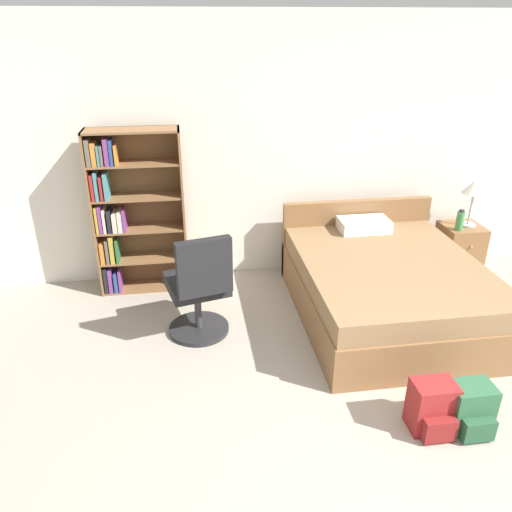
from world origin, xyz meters
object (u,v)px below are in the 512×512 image
Objects in this scene: bed at (385,285)px; table_lamp at (475,189)px; water_bottle at (460,220)px; nightstand at (459,248)px; bookshelf at (128,212)px; office_chair at (199,290)px; backpack_green at (470,409)px; backpack_red at (432,408)px.

table_lamp reaches higher than bed.
nightstand is at bearing 42.29° from water_bottle.
water_bottle is (3.35, -0.19, -0.20)m from bookshelf.
table_lamp reaches higher than water_bottle.
bed reaches higher than water_bottle.
nightstand is at bearing 17.45° from office_chair.
bed is 1.97× the size of office_chair.
bookshelf reaches higher than office_chair.
backpack_green is at bearing -44.95° from bookshelf.
bed is 1.55m from table_lamp.
bed is 3.80× the size of nightstand.
backpack_green is at bearing -89.30° from bed.
bookshelf is 3.52m from table_lamp.
backpack_red is at bearing -99.11° from bed.
table_lamp is at bearing 32.95° from water_bottle.
nightstand is at bearing 58.06° from backpack_red.
backpack_red is at bearing -121.00° from water_bottle.
office_chair reaches higher than backpack_green.
bookshelf is 4.72× the size of backpack_green.
office_chair is 2.90× the size of backpack_green.
office_chair is 2.72× the size of backpack_red.
bookshelf is 3.17m from backpack_red.
water_bottle is (-0.11, -0.10, 0.36)m from nightstand.
office_chair reaches higher than water_bottle.
table_lamp is at bearing 57.17° from backpack_red.
bookshelf is 3.36m from backpack_green.
nightstand is (3.46, -0.09, -0.56)m from bookshelf.
office_chair is 2.20m from backpack_green.
nightstand is 1.41× the size of backpack_red.
nightstand is (1.15, 0.76, -0.03)m from bed.
office_chair is 3.06m from table_lamp.
backpack_green is (-1.18, -2.25, -0.75)m from table_lamp.
table_lamp is at bearing 62.34° from backpack_green.
table_lamp is (3.51, -0.08, 0.10)m from bookshelf.
nightstand is 2.51m from backpack_green.
bookshelf is 3.22× the size of table_lamp.
backpack_green is at bearing -115.38° from water_bottle.
backpack_green is at bearing -38.25° from office_chair.
office_chair is 2.85m from water_bottle.
bookshelf reaches higher than backpack_green.
nightstand reaches higher than backpack_green.
bed reaches higher than backpack_red.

